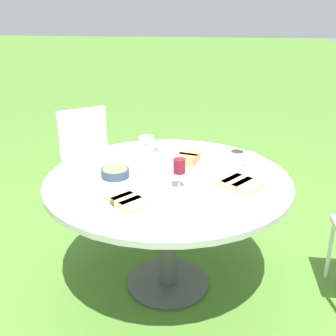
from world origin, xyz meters
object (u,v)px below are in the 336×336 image
dining_table (168,192)px  wine_glass (179,167)px  water_pitcher (147,151)px  chair_near_right (89,152)px

dining_table → wine_glass: (0.16, 0.08, 0.23)m
dining_table → water_pitcher: (-0.17, -0.16, 0.20)m
chair_near_right → water_pitcher: 1.16m
water_pitcher → wine_glass: water_pitcher is taller
dining_table → wine_glass: wine_glass is taller
dining_table → chair_near_right: chair_near_right is taller
wine_glass → water_pitcher: bearing=-144.5°
chair_near_right → water_pitcher: bearing=36.3°
chair_near_right → wine_glass: 1.56m
dining_table → water_pitcher: water_pitcher is taller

